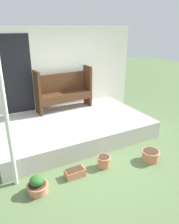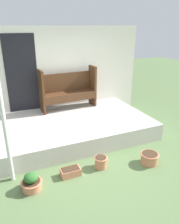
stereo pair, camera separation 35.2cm
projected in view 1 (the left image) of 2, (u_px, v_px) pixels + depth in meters
name	position (u px, v px, depth m)	size (l,w,h in m)	color
ground_plane	(95.00, 156.00, 4.65)	(24.00, 24.00, 0.00)	#5B7547
porch_slab	(72.00, 127.00, 5.50)	(3.69, 2.27, 0.41)	beige
house_wall	(53.00, 76.00, 6.03)	(4.89, 0.08, 2.60)	white
support_post	(7.00, 120.00, 3.41)	(0.07, 0.07, 2.45)	white
bench	(64.00, 89.00, 5.95)	(1.56, 0.47, 1.14)	#4C2D19
flower_pot_left	(37.00, 185.00, 3.60)	(0.36, 0.36, 0.32)	tan
flower_pot_middle	(104.00, 161.00, 4.27)	(0.27, 0.27, 0.23)	tan
flower_pot_right	(150.00, 155.00, 4.47)	(0.37, 0.37, 0.23)	tan
planter_box_rect	(75.00, 173.00, 4.02)	(0.36, 0.21, 0.15)	tan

